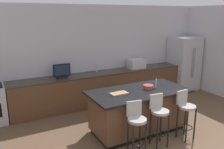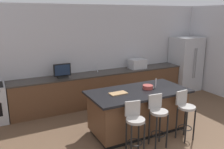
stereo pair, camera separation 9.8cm
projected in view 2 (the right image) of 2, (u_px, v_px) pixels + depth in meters
The scene contains 14 objects.
wall_back at pixel (99, 54), 6.85m from camera, with size 7.40×0.12×2.76m, color #BCBCC1.
counter_back at pixel (103, 88), 6.73m from camera, with size 5.10×0.62×0.90m.
kitchen_island at pixel (138, 110), 5.09m from camera, with size 2.16×1.07×0.92m.
refrigerator at pixel (185, 64), 7.86m from camera, with size 0.88×0.82×1.77m.
microwave at pixel (137, 64), 7.09m from camera, with size 0.48×0.36×0.28m, color #B7BABF.
tv_monitor at pixel (62, 71), 6.01m from camera, with size 0.44×0.16×0.37m.
sink_faucet_back at pixel (98, 68), 6.62m from camera, with size 0.02×0.02×0.24m, color #B2B2B7.
sink_faucet_island at pixel (156, 83), 5.14m from camera, with size 0.02×0.02×0.22m, color #B2B2B7.
bar_stool_left at pixel (135, 124), 4.19m from camera, with size 0.34×0.36×0.99m.
bar_stool_center at pixel (158, 116), 4.47m from camera, with size 0.34×0.35×1.02m.
bar_stool_right at pixel (185, 111), 4.72m from camera, with size 0.34×0.35×1.01m.
fruit_bowl at pixel (148, 87), 5.09m from camera, with size 0.22×0.22×0.08m, color #993833.
tv_remote at pixel (153, 88), 5.13m from camera, with size 0.04×0.17×0.02m, color black.
cutting_board at pixel (118, 93), 4.79m from camera, with size 0.36×0.20×0.02m, color #A87F51.
Camera 2 is at (-2.75, -2.16, 2.50)m, focal length 37.58 mm.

